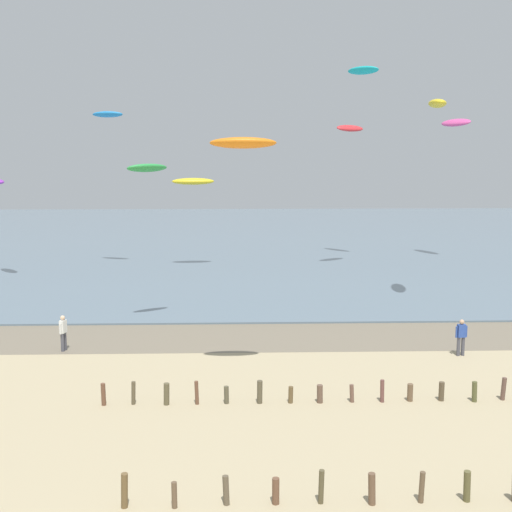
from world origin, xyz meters
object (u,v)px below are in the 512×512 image
at_px(kite_aloft_0, 193,181).
at_px(kite_aloft_7, 437,103).
at_px(kite_aloft_1, 147,168).
at_px(kite_aloft_11, 108,114).
at_px(kite_aloft_4, 243,143).
at_px(kite_aloft_5, 350,128).
at_px(person_nearest_camera, 63,332).
at_px(kite_aloft_6, 363,70).
at_px(kite_aloft_3, 456,123).
at_px(person_by_waterline, 461,336).

height_order(kite_aloft_0, kite_aloft_7, kite_aloft_7).
relative_size(kite_aloft_1, kite_aloft_11, 0.87).
relative_size(kite_aloft_4, kite_aloft_5, 0.99).
height_order(person_nearest_camera, kite_aloft_1, kite_aloft_1).
height_order(kite_aloft_4, kite_aloft_6, kite_aloft_6).
relative_size(kite_aloft_3, kite_aloft_4, 1.23).
bearing_deg(kite_aloft_4, person_nearest_camera, -29.61).
height_order(person_by_waterline, kite_aloft_5, kite_aloft_5).
bearing_deg(kite_aloft_7, kite_aloft_3, -12.79).
height_order(person_nearest_camera, kite_aloft_3, kite_aloft_3).
xyz_separation_m(person_nearest_camera, kite_aloft_1, (3.57, 4.18, 7.53)).
height_order(person_nearest_camera, kite_aloft_0, kite_aloft_0).
distance_m(kite_aloft_7, kite_aloft_11, 25.13).
xyz_separation_m(kite_aloft_3, kite_aloft_4, (-17.74, -29.33, -1.89)).
distance_m(kite_aloft_1, kite_aloft_5, 21.52).
relative_size(kite_aloft_0, kite_aloft_6, 1.10).
relative_size(kite_aloft_0, kite_aloft_3, 1.03).
height_order(kite_aloft_0, kite_aloft_5, kite_aloft_5).
bearing_deg(kite_aloft_4, kite_aloft_6, -109.35).
distance_m(kite_aloft_0, kite_aloft_7, 20.68).
distance_m(person_nearest_camera, kite_aloft_6, 33.93).
xyz_separation_m(person_nearest_camera, kite_aloft_3, (26.18, 24.63, 10.63)).
height_order(person_by_waterline, kite_aloft_1, kite_aloft_1).
bearing_deg(kite_aloft_5, kite_aloft_4, -141.19).
xyz_separation_m(kite_aloft_6, kite_aloft_7, (1.40, -15.94, -3.63)).
xyz_separation_m(kite_aloft_0, kite_aloft_3, (21.36, 2.85, 4.62)).
bearing_deg(kite_aloft_1, kite_aloft_6, 22.64).
relative_size(kite_aloft_5, kite_aloft_11, 1.02).
height_order(kite_aloft_5, kite_aloft_11, kite_aloft_11).
relative_size(kite_aloft_1, kite_aloft_4, 0.86).
bearing_deg(kite_aloft_11, kite_aloft_4, -50.28).
bearing_deg(kite_aloft_7, kite_aloft_1, 113.56).
distance_m(person_nearest_camera, kite_aloft_3, 37.48).
relative_size(kite_aloft_1, kite_aloft_5, 0.85).
bearing_deg(kite_aloft_11, kite_aloft_0, 20.05).
height_order(person_nearest_camera, kite_aloft_11, kite_aloft_11).
height_order(kite_aloft_0, kite_aloft_4, kite_aloft_4).
distance_m(kite_aloft_3, kite_aloft_6, 8.79).
bearing_deg(kite_aloft_5, person_nearest_camera, -161.87).
height_order(kite_aloft_4, kite_aloft_11, kite_aloft_11).
xyz_separation_m(person_by_waterline, kite_aloft_11, (-20.07, 22.94, 11.10)).
distance_m(person_by_waterline, kite_aloft_4, 13.73).
height_order(kite_aloft_3, kite_aloft_7, kite_aloft_7).
distance_m(kite_aloft_5, kite_aloft_6, 6.04).
relative_size(person_nearest_camera, person_by_waterline, 1.00).
bearing_deg(kite_aloft_0, person_by_waterline, 116.91).
relative_size(kite_aloft_3, kite_aloft_5, 1.22).
distance_m(person_by_waterline, kite_aloft_6, 29.63).
xyz_separation_m(person_by_waterline, kite_aloft_4, (-10.03, -3.41, 8.73)).
relative_size(person_by_waterline, kite_aloft_6, 0.57).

